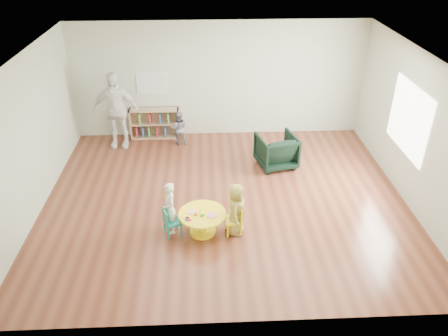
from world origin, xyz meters
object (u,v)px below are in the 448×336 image
activity_table (202,219)px  bookshelf (154,123)px  child_left (169,208)px  adult_caretaker (116,110)px  toddler (179,128)px  armchair (276,151)px  child_right (236,209)px  kid_chair_right (236,219)px  kid_chair_left (170,221)px

activity_table → bookshelf: size_ratio=0.69×
bookshelf → child_left: child_left is taller
activity_table → adult_caretaker: 4.02m
bookshelf → toddler: size_ratio=1.44×
armchair → child_right: 2.54m
bookshelf → armchair: bearing=-29.6°
bookshelf → adult_caretaker: 1.07m
armchair → adult_caretaker: (-3.61, 1.15, 0.54)m
activity_table → armchair: size_ratio=1.01×
armchair → kid_chair_right: bearing=51.8°
armchair → toddler: toddler is taller
kid_chair_right → child_left: (-1.13, 0.09, 0.20)m
activity_table → child_right: bearing=-1.5°
armchair → activity_table: bearing=40.8°
kid_chair_right → armchair: (1.05, 2.31, 0.08)m
bookshelf → armchair: bookshelf is taller
kid_chair_left → armchair: size_ratio=0.65×
kid_chair_right → child_left: child_left is taller
bookshelf → kid_chair_left: bearing=-81.0°
kid_chair_right → armchair: bearing=-29.0°
bookshelf → child_left: (0.61, -3.81, 0.12)m
kid_chair_right → adult_caretaker: 4.35m
activity_table → child_right: 0.61m
toddler → child_right: bearing=106.0°
child_left → adult_caretaker: size_ratio=0.53×
kid_chair_right → child_left: bearing=80.7°
bookshelf → child_right: (1.75, -3.89, 0.12)m
kid_chair_right → child_right: child_right is taller
activity_table → child_right: child_right is taller
activity_table → kid_chair_right: bearing=-2.3°
kid_chair_left → adult_caretaker: 3.81m
kid_chair_left → armchair: armchair is taller
child_right → toddler: 3.64m
kid_chair_left → activity_table: bearing=72.0°
child_left → toddler: (0.02, 3.38, -0.07)m
activity_table → toddler: 3.50m
child_right → bookshelf: bearing=34.8°
child_left → adult_caretaker: 3.68m
kid_chair_right → toddler: (-1.12, 3.47, 0.13)m
armchair → toddler: 2.46m
toddler → adult_caretaker: bearing=-1.5°
activity_table → child_left: (-0.56, 0.07, 0.20)m
activity_table → toddler: size_ratio=0.99×
kid_chair_left → kid_chair_right: 1.13m
activity_table → bookshelf: (-1.17, 3.88, 0.08)m
kid_chair_left → child_right: bearing=69.7°
armchair → adult_caretaker: bearing=-31.4°
child_left → child_right: child_right is taller
activity_table → kid_chair_left: size_ratio=1.55×
kid_chair_left → bookshelf: bearing=167.9°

